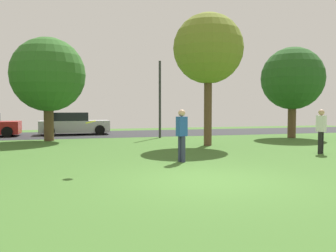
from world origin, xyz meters
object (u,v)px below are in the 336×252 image
(oak_tree_center, at_px, (293,79))
(birch_tree_lone, at_px, (208,49))
(person_bystander, at_px, (321,129))
(frisbee_disc, at_px, (91,122))
(person_thrower, at_px, (182,133))
(street_lamp_post, at_px, (160,99))
(parked_car_silver, at_px, (74,124))
(maple_tree_near, at_px, (48,75))

(oak_tree_center, distance_m, birch_tree_lone, 7.07)
(person_bystander, xyz_separation_m, frisbee_disc, (-8.74, -1.64, 0.43))
(person_thrower, bearing_deg, street_lamp_post, -121.14)
(birch_tree_lone, relative_size, parked_car_silver, 1.38)
(oak_tree_center, xyz_separation_m, street_lamp_post, (-7.53, 2.05, -1.22))
(maple_tree_near, xyz_separation_m, street_lamp_post, (6.19, 0.26, -1.24))
(oak_tree_center, bearing_deg, frisbee_disc, -145.75)
(maple_tree_near, bearing_deg, person_bystander, -39.31)
(person_bystander, xyz_separation_m, street_lamp_post, (-4.11, 8.69, 1.31))
(person_bystander, bearing_deg, birch_tree_lone, 11.66)
(maple_tree_near, xyz_separation_m, person_bystander, (10.30, -8.43, -2.56))
(oak_tree_center, height_order, parked_car_silver, oak_tree_center)
(oak_tree_center, xyz_separation_m, parked_car_silver, (-12.35, 6.04, -2.80))
(oak_tree_center, relative_size, person_bystander, 3.14)
(maple_tree_near, height_order, person_thrower, maple_tree_near)
(birch_tree_lone, xyz_separation_m, street_lamp_post, (-1.07, 4.75, -2.21))
(birch_tree_lone, xyz_separation_m, person_thrower, (-2.75, -4.46, -3.52))
(maple_tree_near, height_order, parked_car_silver, maple_tree_near)
(maple_tree_near, distance_m, frisbee_disc, 10.41)
(birch_tree_lone, relative_size, frisbee_disc, 17.77)
(person_thrower, xyz_separation_m, street_lamp_post, (1.68, 9.21, 1.31))
(oak_tree_center, relative_size, birch_tree_lone, 0.87)
(person_thrower, distance_m, parked_car_silver, 13.57)
(oak_tree_center, relative_size, maple_tree_near, 0.97)
(birch_tree_lone, distance_m, parked_car_silver, 11.20)
(parked_car_silver, bearing_deg, oak_tree_center, -26.06)
(oak_tree_center, height_order, frisbee_disc, oak_tree_center)
(person_bystander, bearing_deg, maple_tree_near, 24.74)
(oak_tree_center, distance_m, person_thrower, 11.94)
(person_bystander, bearing_deg, frisbee_disc, 74.68)
(person_thrower, bearing_deg, birch_tree_lone, -142.44)
(oak_tree_center, relative_size, street_lamp_post, 1.18)
(person_thrower, relative_size, parked_car_silver, 0.38)
(oak_tree_center, distance_m, person_bystander, 7.89)
(person_thrower, height_order, street_lamp_post, street_lamp_post)
(parked_car_silver, bearing_deg, person_bystander, -54.86)
(oak_tree_center, height_order, birch_tree_lone, birch_tree_lone)
(parked_car_silver, distance_m, street_lamp_post, 6.46)
(birch_tree_lone, xyz_separation_m, person_bystander, (3.04, -3.94, -3.53))
(parked_car_silver, height_order, street_lamp_post, street_lamp_post)
(birch_tree_lone, distance_m, maple_tree_near, 8.59)
(maple_tree_near, relative_size, frisbee_disc, 15.88)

